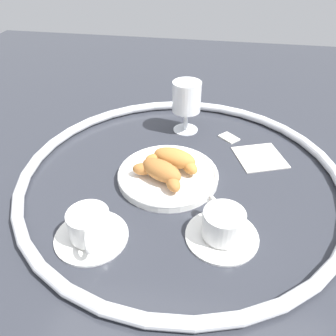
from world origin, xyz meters
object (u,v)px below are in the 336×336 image
Objects in this scene: croissant_large at (174,159)px; sugar_packet at (229,137)px; coffee_cup_far at (223,226)px; juice_glass_left at (187,100)px; croissant_small at (160,172)px; folded_napkin at (260,157)px; pastry_plate at (168,175)px; coffee_cup_near at (90,228)px.

sugar_packet is at bearing -124.43° from croissant_large.
juice_glass_left is at bearing -72.64° from coffee_cup_far.
croissant_small is 0.27m from folded_napkin.
coffee_cup_far is at bearing 132.26° from sugar_packet.
coffee_cup_near is at bearing 61.46° from pastry_plate.
folded_napkin is (-0.20, -0.10, -0.04)m from croissant_large.
juice_glass_left is (-0.00, -0.20, 0.05)m from croissant_large.
sugar_packet is (-0.12, 0.02, -0.09)m from juice_glass_left.
coffee_cup_near is at bearing 101.86° from sugar_packet.
sugar_packet is at bearing -120.94° from coffee_cup_near.
pastry_plate is 1.67× the size of coffee_cup_far.
croissant_small is 0.20m from coffee_cup_near.
croissant_large is 0.95× the size of juice_glass_left.
sugar_packet is (-0.14, -0.23, -0.04)m from croissant_small.
coffee_cup_near is at bearing 45.27° from folded_napkin.
folded_napkin is (-0.08, -0.27, -0.02)m from coffee_cup_far.
coffee_cup_near is (0.12, 0.22, -0.01)m from croissant_large.
coffee_cup_near reaches higher than sugar_packet.
coffee_cup_far reaches higher than pastry_plate.
coffee_cup_near is 2.72× the size of sugar_packet.
coffee_cup_near is 0.97× the size of juice_glass_left.
coffee_cup_far is 1.24× the size of folded_napkin.
croissant_small is (0.02, 0.05, 0.00)m from croissant_large.
coffee_cup_far is 0.29m from folded_napkin.
croissant_large is 1.20× the size of folded_napkin.
croissant_small is at bearing -41.75° from coffee_cup_far.
pastry_plate reaches higher than sugar_packet.
coffee_cup_far reaches higher than folded_napkin.
pastry_plate is at bearing -112.12° from croissant_small.
juice_glass_left reaches higher than pastry_plate.
coffee_cup_near is (0.11, 0.20, 0.02)m from pastry_plate.
croissant_small is 0.19m from coffee_cup_far.
sugar_packet is (-0.24, -0.40, -0.02)m from coffee_cup_near.
sugar_packet is 0.45× the size of folded_napkin.
pastry_plate is 0.24m from folded_napkin.
croissant_small is 1.11× the size of folded_napkin.
juice_glass_left reaches higher than coffee_cup_near.
croissant_small is 0.27m from sugar_packet.
folded_napkin is (-0.08, 0.08, -0.00)m from sugar_packet.
pastry_plate is 0.24m from juice_glass_left.
folded_napkin is at bearing -106.45° from coffee_cup_far.
folded_napkin is (-0.22, -0.15, -0.04)m from croissant_small.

